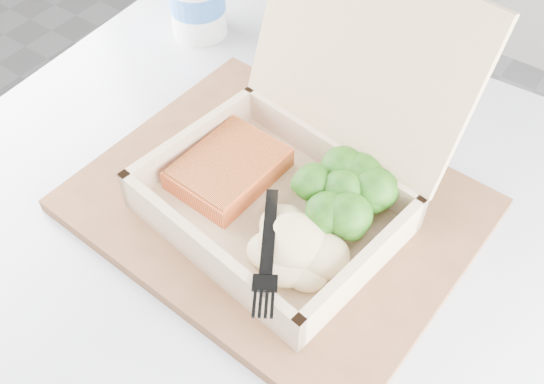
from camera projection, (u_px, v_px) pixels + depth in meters
The scene contains 8 objects.
cafe_table at pixel (250, 318), 0.76m from camera, with size 0.79×0.79×0.71m.
serving_tray at pixel (276, 205), 0.64m from camera, with size 0.39×0.31×0.02m, color brown.
takeout_container at pixel (300, 158), 0.59m from camera, with size 0.27×0.28×0.22m.
salmon_fillet at pixel (229, 169), 0.63m from camera, with size 0.09×0.11×0.02m, color orange.
broccoli_pile at pixel (342, 195), 0.60m from camera, with size 0.11×0.11×0.04m, color #357C1B, non-canonical shape.
mashed_potatoes at pixel (292, 241), 0.56m from camera, with size 0.10×0.09×0.04m, color beige.
plastic_fork at pixel (271, 213), 0.56m from camera, with size 0.10×0.14×0.02m.
receipt at pixel (381, 109), 0.74m from camera, with size 0.07×0.14×0.00m, color white.
Camera 1 is at (0.75, 0.25, 1.21)m, focal length 40.00 mm.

